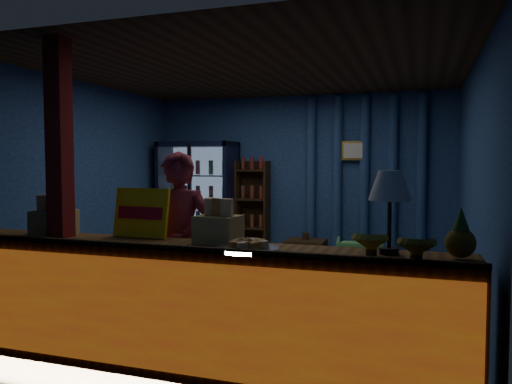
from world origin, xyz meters
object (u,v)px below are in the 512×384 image
green_chair (359,259)px  pastry_tray (248,247)px  table_lamp (390,189)px  shopkeeper (179,247)px

green_chair → pastry_tray: (-0.38, -3.43, 0.70)m
table_lamp → green_chair: bearing=100.2°
pastry_tray → table_lamp: table_lamp is taller
shopkeeper → pastry_tray: size_ratio=3.69×
shopkeeper → pastry_tray: bearing=-39.5°
shopkeeper → table_lamp: shopkeeper is taller
pastry_tray → table_lamp: bearing=10.1°
pastry_tray → table_lamp: size_ratio=0.79×
shopkeeper → green_chair: (1.22, 2.85, -0.56)m
shopkeeper → pastry_tray: shopkeeper is taller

